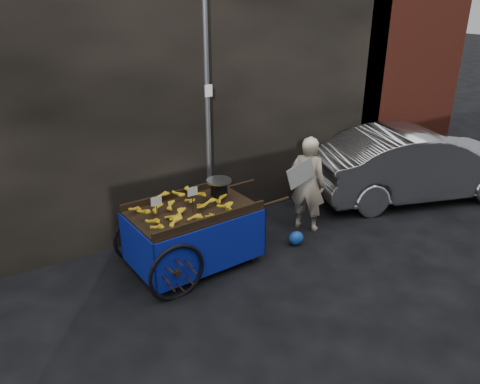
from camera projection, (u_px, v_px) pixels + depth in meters
ground at (236, 271)px, 6.87m from camera, size 80.00×80.00×0.00m
building_wall at (176, 71)px, 8.09m from camera, size 13.50×2.00×5.00m
street_pole at (208, 116)px, 7.23m from camera, size 0.12×0.10×4.00m
banana_cart at (189, 216)px, 6.70m from camera, size 2.50×1.30×1.33m
vendor at (308, 184)px, 7.79m from camera, size 0.89×0.72×1.64m
plastic_bag at (296, 238)px, 7.54m from camera, size 0.25×0.20×0.23m
parked_car at (417, 163)px, 9.10m from camera, size 4.43×2.71×1.38m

